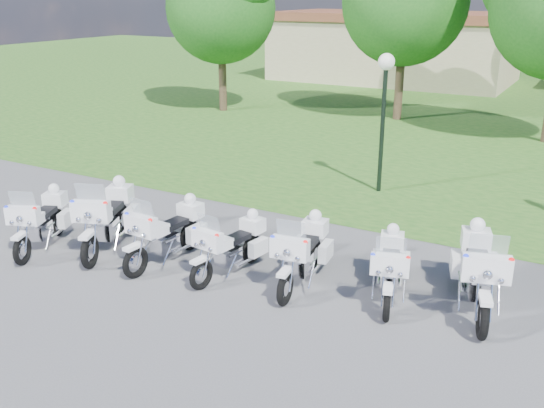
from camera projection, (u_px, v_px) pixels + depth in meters
The scene contains 11 objects.
ground at pixel (229, 261), 12.52m from camera, with size 100.00×100.00×0.00m, color #55555A.
grass_lawn at pixel (487, 89), 34.72m from camera, with size 100.00×48.00×0.01m, color #255C1D.
motorcycle_0 at pixel (42, 220), 13.06m from camera, with size 1.26×2.10×1.49m.
motorcycle_1 at pixel (108, 216), 13.00m from camera, with size 1.43×2.39×1.70m.
motorcycle_2 at pixel (168, 231), 12.37m from camera, with size 0.83×2.30×1.54m.
motorcycle_3 at pixel (232, 245), 11.83m from camera, with size 0.87×2.10×1.41m.
motorcycle_4 at pixel (303, 252), 11.42m from camera, with size 0.91×2.26×1.52m.
motorcycle_5 at pixel (390, 266), 10.90m from camera, with size 1.08×2.07×1.43m.
motorcycle_6 at pixel (479, 270), 10.50m from camera, with size 1.29×2.45×1.69m.
lamp_post at pixel (385, 88), 16.01m from camera, with size 0.44×0.44×3.76m.
building_west at pixel (394, 46), 37.64m from camera, with size 14.56×8.32×4.10m.
Camera 1 is at (6.37, -9.52, 5.27)m, focal length 40.00 mm.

